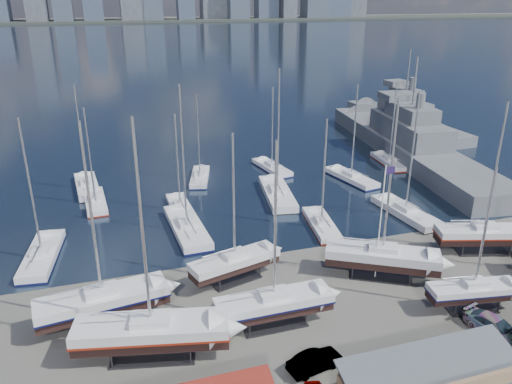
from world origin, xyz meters
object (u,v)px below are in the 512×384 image
object	(u,v)px
sailboat_cradle_0	(103,301)
flagpole	(382,215)
naval_ship_east	(407,146)
naval_ship_west	(403,118)

from	to	relation	value
sailboat_cradle_0	flagpole	distance (m)	26.40
sailboat_cradle_0	naval_ship_east	world-z (taller)	sailboat_cradle_0
naval_ship_west	naval_ship_east	bearing A→B (deg)	147.04
flagpole	sailboat_cradle_0	bearing A→B (deg)	178.97
sailboat_cradle_0	naval_ship_west	distance (m)	83.32
naval_ship_west	flagpole	world-z (taller)	naval_ship_west
naval_ship_east	naval_ship_west	distance (m)	22.24
naval_ship_east	naval_ship_west	size ratio (longest dim) A/B	1.42
sailboat_cradle_0	naval_ship_west	size ratio (longest dim) A/B	0.46
sailboat_cradle_0	naval_ship_west	bearing A→B (deg)	32.20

